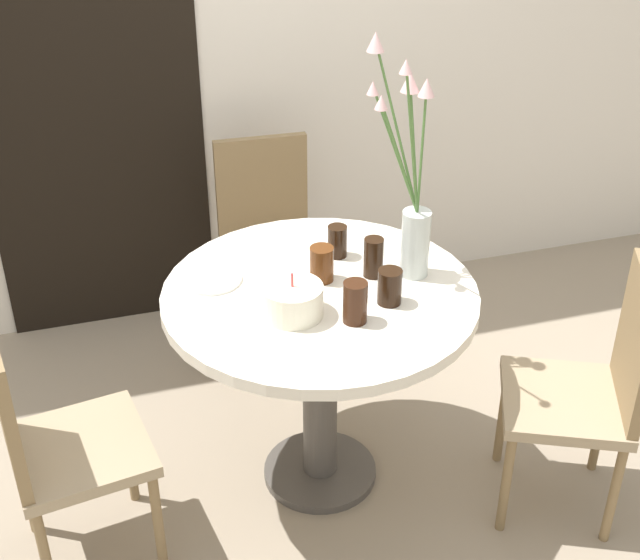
{
  "coord_description": "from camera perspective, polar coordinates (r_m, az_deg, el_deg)",
  "views": [
    {
      "loc": [
        -0.69,
        -2.28,
        2.27
      ],
      "look_at": [
        0.0,
        0.0,
        0.82
      ],
      "focal_mm": 50.0,
      "sensor_mm": 36.0,
      "label": 1
    }
  ],
  "objects": [
    {
      "name": "flower_vase",
      "position": [
        2.79,
        5.84,
        5.24
      ],
      "size": [
        0.2,
        0.3,
        0.76
      ],
      "color": "silver",
      "rests_on": "dining_table"
    },
    {
      "name": "dining_table",
      "position": [
        2.89,
        0.0,
        -3.26
      ],
      "size": [
        1.01,
        1.01,
        0.78
      ],
      "color": "silver",
      "rests_on": "ground_plane"
    },
    {
      "name": "drink_glass_0",
      "position": [
        2.84,
        0.11,
        1.04
      ],
      "size": [
        0.08,
        0.08,
        0.12
      ],
      "color": "#51280F",
      "rests_on": "dining_table"
    },
    {
      "name": "chair_far_back",
      "position": [
        3.69,
        -3.36,
        2.81
      ],
      "size": [
        0.42,
        0.42,
        0.91
      ],
      "rotation": [
        0.0,
        0.0,
        -0.05
      ],
      "color": "#9E896B",
      "rests_on": "ground_plane"
    },
    {
      "name": "chair_near_front",
      "position": [
        2.99,
        17.12,
        -6.31
      ],
      "size": [
        0.53,
        0.53,
        0.91
      ],
      "rotation": [
        0.0,
        0.0,
        4.28
      ],
      "color": "#9E896B",
      "rests_on": "ground_plane"
    },
    {
      "name": "ground_plane",
      "position": [
        3.29,
        0.0,
        -12.29
      ],
      "size": [
        16.0,
        16.0,
        0.0
      ],
      "primitive_type": "plane",
      "color": "gray"
    },
    {
      "name": "drink_glass_2",
      "position": [
        2.98,
        1.12,
        2.49
      ],
      "size": [
        0.07,
        0.07,
        0.11
      ],
      "color": "black",
      "rests_on": "dining_table"
    },
    {
      "name": "side_plate",
      "position": [
        2.88,
        -6.93,
        0.04
      ],
      "size": [
        0.19,
        0.19,
        0.01
      ],
      "color": "white",
      "rests_on": "dining_table"
    },
    {
      "name": "birthday_cake",
      "position": [
        2.67,
        -1.77,
        -1.32
      ],
      "size": [
        0.19,
        0.19,
        0.14
      ],
      "color": "white",
      "rests_on": "dining_table"
    },
    {
      "name": "chair_right_flank",
      "position": [
        2.78,
        -16.93,
        -9.55
      ],
      "size": [
        0.46,
        0.46,
        0.91
      ],
      "rotation": [
        0.0,
        0.0,
        1.72
      ],
      "color": "#9E896B",
      "rests_on": "ground_plane"
    },
    {
      "name": "drink_glass_1",
      "position": [
        2.86,
        3.44,
        1.45
      ],
      "size": [
        0.06,
        0.06,
        0.13
      ],
      "color": "black",
      "rests_on": "dining_table"
    },
    {
      "name": "drink_glass_3",
      "position": [
        2.73,
        4.48,
        -0.42
      ],
      "size": [
        0.08,
        0.08,
        0.11
      ],
      "color": "black",
      "rests_on": "dining_table"
    },
    {
      "name": "doorway_panel",
      "position": [
        3.74,
        -14.57,
        10.9
      ],
      "size": [
        0.9,
        0.01,
        2.05
      ],
      "color": "black",
      "rests_on": "ground_plane"
    },
    {
      "name": "drink_glass_4",
      "position": [
        2.63,
        2.26,
        -1.42
      ],
      "size": [
        0.07,
        0.07,
        0.13
      ],
      "color": "#33190C",
      "rests_on": "dining_table"
    },
    {
      "name": "wall_back",
      "position": [
        3.75,
        -5.88,
        16.2
      ],
      "size": [
        8.0,
        0.05,
        2.6
      ],
      "color": "silver",
      "rests_on": "ground_plane"
    }
  ]
}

